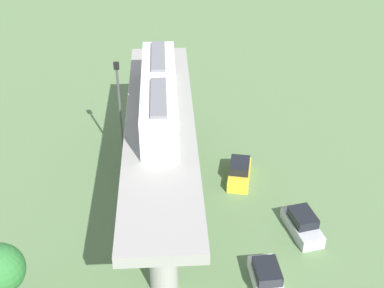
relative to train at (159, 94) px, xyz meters
name	(u,v)px	position (x,y,z in m)	size (l,w,h in m)	color
ground_plane	(163,201)	(0.00, -1.50, -9.23)	(120.00, 120.00, 0.00)	#5B7A4C
viaduct	(161,143)	(0.00, -1.50, -3.44)	(5.20, 28.00, 7.70)	#999691
train	(159,94)	(0.00, 0.00, 0.00)	(2.64, 13.55, 3.24)	white
parked_car_yellow	(239,172)	(6.71, 1.22, -8.49)	(2.65, 4.49, 1.76)	yellow
parked_car_silver	(302,225)	(10.61, -5.79, -8.49)	(2.64, 4.48, 1.76)	#B2B5BA
parked_car_white	(267,279)	(6.94, -11.08, -8.49)	(2.05, 4.30, 1.76)	white
signal_post	(120,112)	(-3.40, 3.63, -3.56)	(0.44, 0.28, 10.30)	#4C4C51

